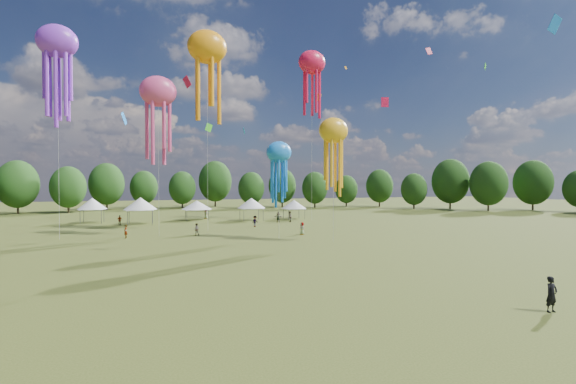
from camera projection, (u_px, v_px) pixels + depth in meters
name	position (u px, v px, depth m)	size (l,w,h in m)	color
ground	(403.00, 326.00, 18.13)	(300.00, 300.00, 0.00)	#384416
observer_main	(552.00, 294.00, 20.14)	(0.68, 0.44, 1.86)	black
spectator_near	(196.00, 229.00, 50.13)	(0.76, 0.59, 1.56)	gray
spectators_far	(244.00, 219.00, 63.92)	(28.63, 28.61, 1.90)	gray
festival_tents	(193.00, 204.00, 68.67)	(39.75, 10.37, 4.45)	#47474C
show_kites	(221.00, 85.00, 54.61)	(43.01, 29.07, 31.12)	#E34280
small_kites	(225.00, 31.00, 59.28)	(76.23, 64.85, 39.58)	#E34280
treeline	(196.00, 185.00, 76.06)	(201.57, 95.24, 13.43)	#38281C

